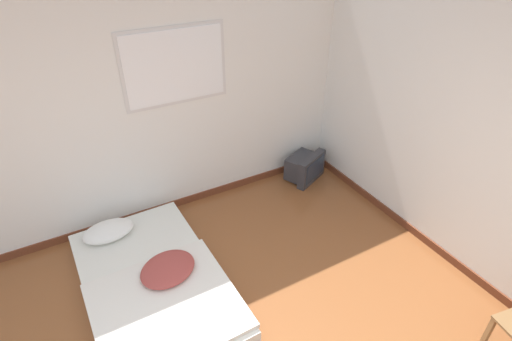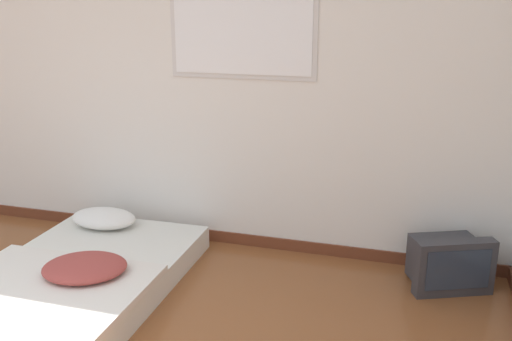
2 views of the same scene
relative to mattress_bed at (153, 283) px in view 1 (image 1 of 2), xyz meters
The scene contains 3 objects.
wall_back 1.68m from the mattress_bed, 82.67° to the left, with size 7.68×0.08×2.60m.
mattress_bed is the anchor object (origin of this frame).
crt_tv 2.51m from the mattress_bed, 20.74° to the left, with size 0.58×0.51×0.38m.
Camera 1 is at (-0.55, -1.01, 3.05)m, focal length 28.00 mm.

